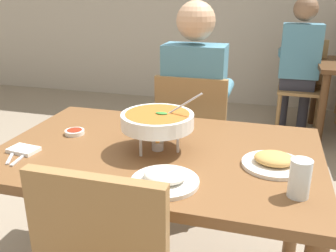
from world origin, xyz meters
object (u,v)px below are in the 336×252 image
(dining_table_main, at_px, (159,170))
(chair_diner_main, at_px, (193,136))
(appetizer_plate, at_px, (274,162))
(drink_glass, at_px, (299,180))
(chair_bg_left, at_px, (302,80))
(patron_bg_left, at_px, (300,58))
(rice_plate, at_px, (165,178))
(curry_bowl, at_px, (157,121))
(sauce_dish, at_px, (75,132))
(diner_main, at_px, (195,98))

(dining_table_main, distance_m, chair_diner_main, 0.74)
(appetizer_plate, distance_m, drink_glass, 0.22)
(chair_bg_left, distance_m, patron_bg_left, 0.27)
(rice_plate, bearing_deg, chair_diner_main, 96.27)
(curry_bowl, relative_size, patron_bg_left, 0.25)
(rice_plate, height_order, patron_bg_left, patron_bg_left)
(sauce_dish, bearing_deg, patron_bg_left, 64.58)
(dining_table_main, distance_m, patron_bg_left, 2.47)
(patron_bg_left, bearing_deg, chair_diner_main, -112.31)
(chair_diner_main, relative_size, rice_plate, 3.75)
(appetizer_plate, bearing_deg, diner_main, 120.62)
(drink_glass, bearing_deg, appetizer_plate, 111.32)
(chair_diner_main, xyz_separation_m, patron_bg_left, (0.68, 1.65, 0.24))
(sauce_dish, bearing_deg, chair_bg_left, 64.54)
(dining_table_main, distance_m, chair_bg_left, 2.60)
(dining_table_main, bearing_deg, diner_main, 90.00)
(sauce_dish, relative_size, patron_bg_left, 0.07)
(chair_diner_main, bearing_deg, drink_glass, -60.33)
(dining_table_main, relative_size, curry_bowl, 4.04)
(rice_plate, bearing_deg, chair_bg_left, 77.34)
(diner_main, xyz_separation_m, sauce_dish, (-0.43, -0.70, -0.01))
(patron_bg_left, bearing_deg, sauce_dish, -115.42)
(curry_bowl, relative_size, chair_bg_left, 0.37)
(chair_diner_main, bearing_deg, curry_bowl, -90.15)
(chair_diner_main, bearing_deg, patron_bg_left, 67.69)
(appetizer_plate, bearing_deg, curry_bowl, 176.46)
(curry_bowl, distance_m, drink_glass, 0.60)
(curry_bowl, bearing_deg, rice_plate, -67.41)
(patron_bg_left, bearing_deg, dining_table_main, -105.91)
(chair_diner_main, distance_m, rice_plate, 1.04)
(diner_main, height_order, sauce_dish, diner_main)
(diner_main, relative_size, appetizer_plate, 5.46)
(drink_glass, height_order, patron_bg_left, patron_bg_left)
(curry_bowl, xyz_separation_m, chair_bg_left, (0.73, 2.50, -0.35))
(dining_table_main, distance_m, rice_plate, 0.32)
(dining_table_main, bearing_deg, chair_bg_left, 73.60)
(sauce_dish, bearing_deg, rice_plate, -31.99)
(drink_glass, height_order, chair_bg_left, chair_bg_left)
(chair_bg_left, bearing_deg, chair_diner_main, -112.56)
(diner_main, distance_m, patron_bg_left, 1.75)
(dining_table_main, relative_size, patron_bg_left, 1.03)
(dining_table_main, xyz_separation_m, sauce_dish, (-0.43, 0.06, 0.11))
(rice_plate, distance_m, appetizer_plate, 0.43)
(dining_table_main, xyz_separation_m, chair_bg_left, (0.73, 2.49, -0.12))
(drink_glass, xyz_separation_m, chair_bg_left, (0.18, 2.73, -0.28))
(dining_table_main, distance_m, appetizer_plate, 0.49)
(chair_diner_main, height_order, drink_glass, chair_diner_main)
(dining_table_main, relative_size, diner_main, 1.03)
(dining_table_main, bearing_deg, chair_diner_main, 90.00)
(chair_diner_main, height_order, appetizer_plate, chair_diner_main)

